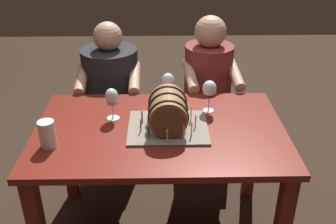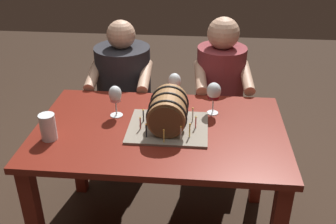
{
  "view_description": "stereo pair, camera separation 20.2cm",
  "coord_description": "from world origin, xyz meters",
  "px_view_note": "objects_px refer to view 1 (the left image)",
  "views": [
    {
      "loc": [
        0.01,
        -1.78,
        1.81
      ],
      "look_at": [
        0.04,
        -0.0,
        0.85
      ],
      "focal_mm": 42.19,
      "sensor_mm": 36.0,
      "label": 1
    },
    {
      "loc": [
        0.21,
        -1.78,
        1.81
      ],
      "look_at": [
        0.04,
        -0.0,
        0.85
      ],
      "focal_mm": 42.19,
      "sensor_mm": 36.0,
      "label": 2
    }
  ],
  "objects_px": {
    "dining_table": "(160,147)",
    "person_seated_right": "(207,104)",
    "wine_glass_white": "(168,82)",
    "person_seated_left": "(113,104)",
    "beer_pint": "(47,135)",
    "wine_glass_rose": "(112,98)",
    "barrel_cake": "(168,113)",
    "wine_glass_red": "(209,90)"
  },
  "relations": [
    {
      "from": "dining_table",
      "to": "wine_glass_rose",
      "type": "relative_size",
      "value": 7.33
    },
    {
      "from": "wine_glass_rose",
      "to": "wine_glass_white",
      "type": "distance_m",
      "value": 0.38
    },
    {
      "from": "wine_glass_rose",
      "to": "wine_glass_white",
      "type": "xyz_separation_m",
      "value": [
        0.31,
        0.22,
        -0.01
      ]
    },
    {
      "from": "barrel_cake",
      "to": "person_seated_left",
      "type": "bearing_deg",
      "value": 117.98
    },
    {
      "from": "wine_glass_rose",
      "to": "beer_pint",
      "type": "xyz_separation_m",
      "value": [
        -0.28,
        -0.27,
        -0.06
      ]
    },
    {
      "from": "barrel_cake",
      "to": "wine_glass_red",
      "type": "height_order",
      "value": "barrel_cake"
    },
    {
      "from": "wine_glass_white",
      "to": "person_seated_right",
      "type": "xyz_separation_m",
      "value": [
        0.28,
        0.37,
        -0.33
      ]
    },
    {
      "from": "wine_glass_white",
      "to": "beer_pint",
      "type": "relative_size",
      "value": 1.26
    },
    {
      "from": "beer_pint",
      "to": "barrel_cake",
      "type": "bearing_deg",
      "value": 14.57
    },
    {
      "from": "dining_table",
      "to": "wine_glass_red",
      "type": "xyz_separation_m",
      "value": [
        0.28,
        0.19,
        0.25
      ]
    },
    {
      "from": "dining_table",
      "to": "person_seated_left",
      "type": "distance_m",
      "value": 0.79
    },
    {
      "from": "person_seated_left",
      "to": "wine_glass_white",
      "type": "bearing_deg",
      "value": -43.76
    },
    {
      "from": "wine_glass_white",
      "to": "beer_pint",
      "type": "height_order",
      "value": "wine_glass_white"
    },
    {
      "from": "barrel_cake",
      "to": "wine_glass_red",
      "type": "xyz_separation_m",
      "value": [
        0.23,
        0.2,
        0.04
      ]
    },
    {
      "from": "barrel_cake",
      "to": "wine_glass_rose",
      "type": "bearing_deg",
      "value": 158.39
    },
    {
      "from": "wine_glass_red",
      "to": "barrel_cake",
      "type": "bearing_deg",
      "value": -140.02
    },
    {
      "from": "beer_pint",
      "to": "person_seated_right",
      "type": "bearing_deg",
      "value": 44.58
    },
    {
      "from": "person_seated_right",
      "to": "wine_glass_white",
      "type": "bearing_deg",
      "value": -127.74
    },
    {
      "from": "dining_table",
      "to": "person_seated_right",
      "type": "height_order",
      "value": "person_seated_right"
    },
    {
      "from": "person_seated_left",
      "to": "wine_glass_rose",
      "type": "bearing_deg",
      "value": -82.45
    },
    {
      "from": "barrel_cake",
      "to": "wine_glass_white",
      "type": "relative_size",
      "value": 2.43
    },
    {
      "from": "beer_pint",
      "to": "person_seated_left",
      "type": "distance_m",
      "value": 0.93
    },
    {
      "from": "barrel_cake",
      "to": "wine_glass_rose",
      "type": "distance_m",
      "value": 0.32
    },
    {
      "from": "wine_glass_red",
      "to": "beer_pint",
      "type": "xyz_separation_m",
      "value": [
        -0.82,
        -0.35,
        -0.07
      ]
    },
    {
      "from": "wine_glass_white",
      "to": "person_seated_left",
      "type": "relative_size",
      "value": 0.15
    },
    {
      "from": "person_seated_right",
      "to": "person_seated_left",
      "type": "bearing_deg",
      "value": 179.97
    },
    {
      "from": "barrel_cake",
      "to": "beer_pint",
      "type": "relative_size",
      "value": 3.05
    },
    {
      "from": "wine_glass_rose",
      "to": "person_seated_left",
      "type": "xyz_separation_m",
      "value": [
        -0.08,
        0.59,
        -0.33
      ]
    },
    {
      "from": "wine_glass_rose",
      "to": "dining_table",
      "type": "bearing_deg",
      "value": -24.1
    },
    {
      "from": "wine_glass_rose",
      "to": "wine_glass_white",
      "type": "relative_size",
      "value": 1.05
    },
    {
      "from": "person_seated_right",
      "to": "wine_glass_red",
      "type": "bearing_deg",
      "value": -96.35
    },
    {
      "from": "wine_glass_rose",
      "to": "beer_pint",
      "type": "relative_size",
      "value": 1.32
    },
    {
      "from": "dining_table",
      "to": "wine_glass_red",
      "type": "relative_size",
      "value": 7.07
    },
    {
      "from": "dining_table",
      "to": "beer_pint",
      "type": "relative_size",
      "value": 9.67
    },
    {
      "from": "barrel_cake",
      "to": "wine_glass_white",
      "type": "distance_m",
      "value": 0.34
    },
    {
      "from": "wine_glass_red",
      "to": "person_seated_left",
      "type": "relative_size",
      "value": 0.17
    },
    {
      "from": "wine_glass_white",
      "to": "person_seated_left",
      "type": "distance_m",
      "value": 0.62
    },
    {
      "from": "dining_table",
      "to": "barrel_cake",
      "type": "xyz_separation_m",
      "value": [
        0.04,
        -0.0,
        0.21
      ]
    },
    {
      "from": "barrel_cake",
      "to": "person_seated_left",
      "type": "relative_size",
      "value": 0.37
    },
    {
      "from": "person_seated_left",
      "to": "person_seated_right",
      "type": "bearing_deg",
      "value": -0.03
    },
    {
      "from": "person_seated_left",
      "to": "person_seated_right",
      "type": "height_order",
      "value": "person_seated_right"
    },
    {
      "from": "barrel_cake",
      "to": "person_seated_left",
      "type": "xyz_separation_m",
      "value": [
        -0.38,
        0.71,
        -0.3
      ]
    }
  ]
}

